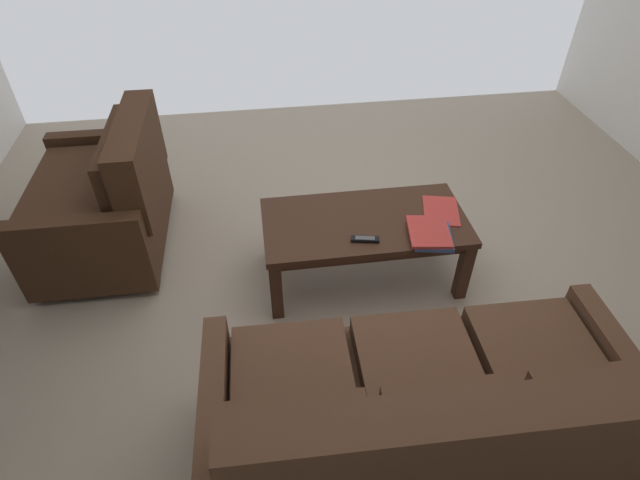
% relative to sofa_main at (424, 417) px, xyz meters
% --- Properties ---
extents(ground_plane, '(5.57, 5.06, 0.01)m').
position_rel_sofa_main_xyz_m(ground_plane, '(0.05, -1.22, -0.38)').
color(ground_plane, tan).
extents(sofa_main, '(1.84, 0.86, 0.87)m').
position_rel_sofa_main_xyz_m(sofa_main, '(0.00, 0.00, 0.00)').
color(sofa_main, black).
rests_on(sofa_main, ground).
extents(loveseat_near, '(0.81, 1.11, 0.92)m').
position_rel_sofa_main_xyz_m(loveseat_near, '(1.59, -1.79, 0.01)').
color(loveseat_near, black).
rests_on(loveseat_near, ground).
extents(coffee_table, '(1.22, 0.61, 0.46)m').
position_rel_sofa_main_xyz_m(coffee_table, '(-0.01, -1.24, 0.02)').
color(coffee_table, '#3D2316').
rests_on(coffee_table, ground).
extents(book_stack, '(0.28, 0.32, 0.04)m').
position_rel_sofa_main_xyz_m(book_stack, '(-0.34, -1.03, 0.11)').
color(book_stack, '#385693').
rests_on(book_stack, coffee_table).
extents(tv_remote, '(0.17, 0.08, 0.02)m').
position_rel_sofa_main_xyz_m(tv_remote, '(0.03, -1.06, 0.10)').
color(tv_remote, black).
rests_on(tv_remote, coffee_table).
extents(loose_magazine, '(0.27, 0.33, 0.01)m').
position_rel_sofa_main_xyz_m(loose_magazine, '(-0.48, -1.26, 0.09)').
color(loose_magazine, '#C63833').
rests_on(loose_magazine, coffee_table).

